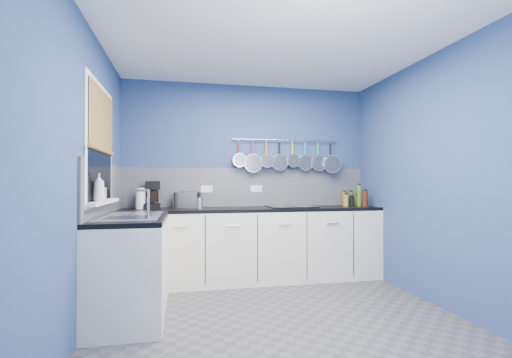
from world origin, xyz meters
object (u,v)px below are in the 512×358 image
object	(u,v)px
toaster	(187,200)
canister	(199,203)
hob	(290,207)
soap_bottle_a	(99,187)
paper_towel	(140,198)
soap_bottle_b	(101,191)
coffee_maker	(153,195)

from	to	relation	value
toaster	canister	size ratio (longest dim) A/B	2.33
toaster	hob	bearing A→B (deg)	14.66
soap_bottle_a	paper_towel	distance (m)	1.27
soap_bottle_a	paper_towel	bearing A→B (deg)	81.41
soap_bottle_b	hob	distance (m)	2.31
coffee_maker	hob	distance (m)	1.71
soap_bottle_a	hob	bearing A→B (deg)	30.22
soap_bottle_b	coffee_maker	world-z (taller)	coffee_maker
soap_bottle_b	paper_towel	bearing A→B (deg)	80.71
soap_bottle_a	canister	size ratio (longest dim) A/B	1.86
soap_bottle_a	toaster	world-z (taller)	soap_bottle_a
soap_bottle_b	toaster	distance (m)	1.41
soap_bottle_a	canister	world-z (taller)	soap_bottle_a
soap_bottle_a	soap_bottle_b	xyz separation A→B (m)	(0.00, 0.09, -0.03)
soap_bottle_b	hob	bearing A→B (deg)	28.18
paper_towel	toaster	world-z (taller)	paper_towel
hob	toaster	bearing A→B (deg)	175.20
soap_bottle_b	paper_towel	world-z (taller)	soap_bottle_b
soap_bottle_a	coffee_maker	world-z (taller)	soap_bottle_a
paper_towel	hob	size ratio (longest dim) A/B	0.42
soap_bottle_a	toaster	xyz separation A→B (m)	(0.73, 1.29, -0.17)
toaster	coffee_maker	bearing A→B (deg)	-160.16
soap_bottle_a	canister	bearing A→B (deg)	53.50
soap_bottle_a	hob	size ratio (longest dim) A/B	0.41
soap_bottle_b	canister	bearing A→B (deg)	51.20
soap_bottle_a	coffee_maker	distance (m)	1.33
coffee_maker	canister	distance (m)	0.57
coffee_maker	canister	world-z (taller)	coffee_maker
soap_bottle_b	hob	world-z (taller)	soap_bottle_b
paper_towel	canister	size ratio (longest dim) A/B	1.92
paper_towel	hob	bearing A→B (deg)	-1.97
paper_towel	coffee_maker	size ratio (longest dim) A/B	0.75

